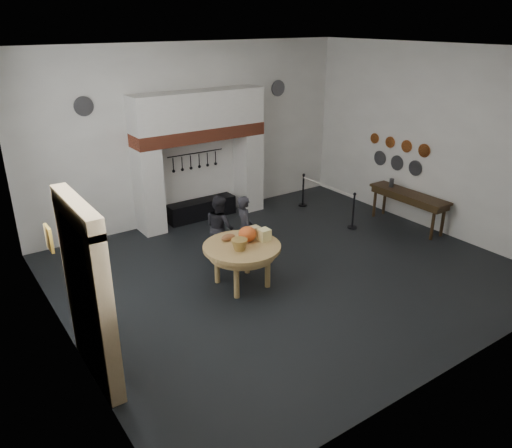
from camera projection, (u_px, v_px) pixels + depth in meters
floor at (286, 271)px, 10.69m from camera, size 9.00×8.00×0.02m
ceiling at (292, 49)px, 8.96m from camera, size 9.00×8.00×0.02m
wall_back at (193, 134)px, 12.87m from camera, size 9.00×0.02×4.50m
wall_front at (470, 238)px, 6.79m from camera, size 9.00×0.02×4.50m
wall_left at (52, 218)px, 7.46m from camera, size 0.02×8.00×4.50m
wall_right at (434, 140)px, 12.19m from camera, size 0.02×8.00×4.50m
chimney_pier_left at (149, 191)px, 12.28m from camera, size 0.55×0.70×2.15m
chimney_pier_right at (248, 171)px, 13.82m from camera, size 0.55×0.70×2.15m
hearth_brick_band at (199, 134)px, 12.58m from camera, size 3.50×0.72×0.32m
chimney_hood at (198, 109)px, 12.34m from camera, size 3.50×0.70×0.90m
iron_range at (202, 209)px, 13.42m from camera, size 1.90×0.45×0.50m
utensil_rail at (195, 153)px, 13.00m from camera, size 1.60×0.02×0.02m
door_recess at (83, 304)px, 7.10m from camera, size 0.04×1.10×2.50m
door_jamb_near at (106, 321)px, 6.60m from camera, size 0.22×0.30×2.60m
door_jamb_far at (75, 279)px, 7.66m from camera, size 0.22×0.30×2.60m
door_lintel at (76, 211)px, 6.61m from camera, size 0.22×1.70×0.30m
wall_plaque at (49, 238)px, 8.35m from camera, size 0.05×0.34×0.44m
work_table at (242, 247)px, 9.82m from camera, size 1.87×1.87×0.07m
pumpkin at (247, 234)px, 9.93m from camera, size 0.36×0.36×0.31m
cheese_block_big at (264, 235)px, 9.99m from camera, size 0.22×0.22×0.24m
cheese_block_small at (255, 231)px, 10.21m from camera, size 0.18×0.18×0.20m
wicker_basket at (240, 245)px, 9.57m from camera, size 0.39×0.39×0.22m
bread_loaf at (228, 237)px, 10.00m from camera, size 0.31×0.18×0.13m
visitor_near at (245, 228)px, 10.95m from camera, size 0.46×0.60×1.48m
visitor_far at (220, 227)px, 11.05m from camera, size 0.57×0.72×1.46m
side_table at (409, 194)px, 12.67m from camera, size 0.55×2.20×0.06m
pewter_jug at (392, 183)px, 13.07m from camera, size 0.12×0.12×0.22m
copper_pan_a at (424, 151)px, 12.43m from camera, size 0.03×0.34×0.34m
copper_pan_b at (407, 146)px, 12.85m from camera, size 0.03×0.32×0.32m
copper_pan_c at (390, 142)px, 13.27m from camera, size 0.03×0.30×0.30m
copper_pan_d at (375, 138)px, 13.69m from camera, size 0.03×0.28×0.28m
pewter_plate_left at (415, 168)px, 12.78m from camera, size 0.03×0.40×0.40m
pewter_plate_mid at (397, 163)px, 13.23m from camera, size 0.03×0.40×0.40m
pewter_plate_right at (380, 158)px, 13.69m from camera, size 0.03×0.40×0.40m
pewter_plate_back_left at (84, 106)px, 11.05m from camera, size 0.44×0.03×0.44m
pewter_plate_back_right at (278, 88)px, 13.89m from camera, size 0.44×0.03×0.44m
barrier_post_near at (353, 211)px, 12.70m from camera, size 0.05×0.05×0.90m
barrier_post_far at (303, 191)px, 14.22m from camera, size 0.05×0.05×0.90m
barrier_rope at (328, 186)px, 13.31m from camera, size 0.04×2.00×0.04m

